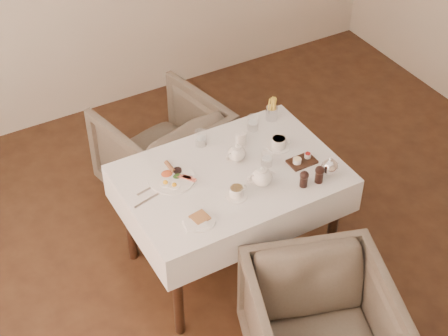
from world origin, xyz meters
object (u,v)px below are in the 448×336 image
Objects in this scene: armchair_far at (163,149)px; teapot_centre at (237,152)px; table at (231,188)px; breakfast_plate at (172,177)px; armchair_near at (319,328)px.

armchair_far is 5.16× the size of teapot_centre.
breakfast_plate is (-0.32, 0.13, 0.13)m from table.
breakfast_plate reaches higher than table.
breakfast_plate reaches higher than armchair_far.
teapot_centre reaches higher than armchair_far.
armchair_far is at bearing 110.75° from armchair_near.
teapot_centre is (0.41, -0.04, 0.05)m from breakfast_plate.
teapot_centre reaches higher than armchair_near.
armchair_far is at bearing 93.62° from table.
armchair_far is 0.91m from teapot_centre.
teapot_centre is at bearing 18.05° from breakfast_plate.
breakfast_plate reaches higher than armchair_near.
armchair_near is (0.01, -0.93, -0.29)m from table.
table is at bearing -146.15° from teapot_centre.
armchair_far is at bearing 93.28° from breakfast_plate.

